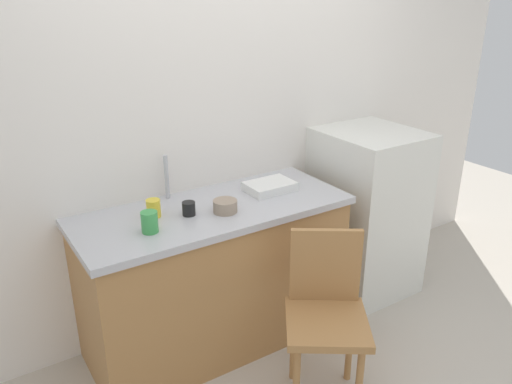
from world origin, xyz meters
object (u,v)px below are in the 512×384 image
Objects in this scene: cup_yellow at (153,208)px; cup_green at (150,222)px; chair at (326,311)px; cup_black at (189,209)px; refrigerator at (366,212)px; dish_tray at (270,186)px; terracotta_bowl at (225,206)px.

cup_green is at bearing -118.02° from cup_yellow.
chair is 12.18× the size of cup_black.
refrigerator is 10.56× the size of cup_green.
cup_black is at bearing 17.69° from cup_green.
dish_tray is at bearing 176.29° from refrigerator.
cup_black is (-0.56, -0.06, 0.01)m from dish_tray.
cup_green is 0.18m from cup_yellow.
dish_tray is 2.15× the size of terracotta_bowl.
cup_black reaches higher than dish_tray.
dish_tray is 2.95× the size of cup_yellow.
chair is at bearing -51.74° from cup_yellow.
cup_black reaches higher than terracotta_bowl.
refrigerator is 11.99× the size of cup_yellow.
cup_green reaches higher than cup_yellow.
cup_green is at bearing -176.74° from refrigerator.
chair is 3.18× the size of dish_tray.
cup_green is (-0.43, -0.01, 0.02)m from terracotta_bowl.
cup_yellow is (-0.35, 0.15, 0.01)m from terracotta_bowl.
cup_black is (-1.33, -0.01, 0.35)m from refrigerator.
cup_green is (-0.67, 0.57, 0.43)m from chair.
refrigerator is at bearing -3.71° from dish_tray.
dish_tray is at bearing 6.16° from cup_black.
cup_yellow is (-0.58, 0.74, 0.43)m from chair.
cup_yellow reaches higher than cup_black.
refrigerator is at bearing 70.33° from chair.
chair is 9.38× the size of cup_yellow.
refrigerator is at bearing -2.74° from cup_yellow.
cup_green is (-0.25, -0.08, 0.02)m from cup_black.
cup_black is at bearing 159.25° from terracotta_bowl.
cup_yellow is at bearing 61.98° from cup_green.
cup_green is at bearing -178.58° from terracotta_bowl.
refrigerator reaches higher than chair.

